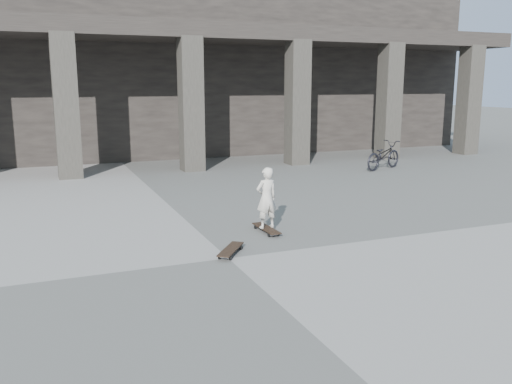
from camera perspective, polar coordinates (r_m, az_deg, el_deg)
name	(u,v)px	position (r m, az deg, el deg)	size (l,w,h in m)	color
ground	(228,258)	(8.39, -2.94, -6.98)	(90.00, 90.00, 0.00)	#51514E
colonnade	(107,72)	(21.46, -15.45, 12.04)	(28.00, 8.82, 6.00)	black
longboard	(266,229)	(9.78, 1.10, -3.89)	(0.22, 0.86, 0.09)	black
skateboard_spare	(231,250)	(8.56, -2.69, -6.10)	(0.64, 0.75, 0.09)	black
child	(267,198)	(9.64, 1.11, -0.62)	(0.40, 0.26, 1.10)	#B9B3A7
bicycle	(383,155)	(17.30, 13.25, 3.78)	(0.58, 1.67, 0.88)	black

